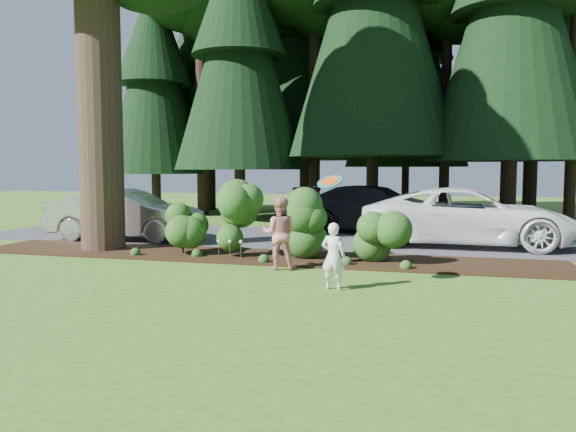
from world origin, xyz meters
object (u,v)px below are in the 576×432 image
object	(u,v)px
adult	(279,233)
car_white_suv	(469,217)
child	(333,256)
car_dark_suv	(377,209)
car_silver_wagon	(126,215)
frisbee	(330,182)

from	to	relation	value
adult	car_white_suv	bearing A→B (deg)	-138.76
child	car_dark_suv	bearing A→B (deg)	-80.70
car_silver_wagon	adult	world-z (taller)	adult
frisbee	car_dark_suv	bearing A→B (deg)	90.82
car_silver_wagon	child	distance (m)	9.75
adult	frisbee	distance (m)	2.72
child	frisbee	distance (m)	1.45
adult	car_dark_suv	bearing A→B (deg)	-107.91
car_silver_wagon	car_dark_suv	size ratio (longest dim) A/B	0.85
car_silver_wagon	car_dark_suv	bearing A→B (deg)	-63.15
car_white_suv	adult	size ratio (longest dim) A/B	3.74
frisbee	adult	bearing A→B (deg)	129.85
car_white_suv	child	bearing A→B (deg)	159.54
car_silver_wagon	child	world-z (taller)	car_silver_wagon
adult	child	bearing A→B (deg)	122.91
frisbee	child	bearing A→B (deg)	-16.36
child	adult	distance (m)	2.49
car_silver_wagon	adult	xyz separation A→B (m)	(6.31, -3.77, -0.01)
car_white_suv	frisbee	bearing A→B (deg)	158.89
car_dark_suv	frisbee	world-z (taller)	frisbee
child	car_silver_wagon	bearing A→B (deg)	-27.39
car_silver_wagon	frisbee	size ratio (longest dim) A/B	9.53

